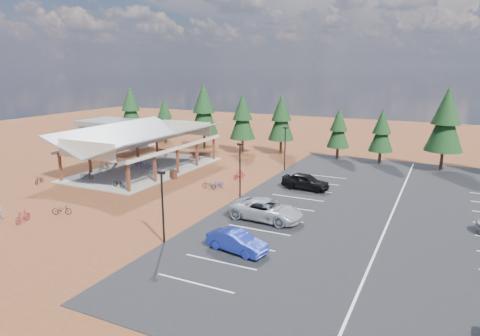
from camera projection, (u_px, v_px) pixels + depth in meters
ground at (184, 196)px, 40.65m from camera, size 140.00×140.00×0.00m
asphalt_lot at (392, 215)px, 35.35m from camera, size 27.00×44.00×0.04m
concrete_pad at (146, 169)px, 51.04m from camera, size 10.60×18.60×0.10m
bike_pavilion at (144, 138)px, 50.17m from camera, size 11.65×19.40×4.97m
outbuilding at (118, 133)px, 66.19m from camera, size 11.00×7.00×3.90m
lamp_post_0 at (162, 202)px, 29.09m from camera, size 0.50×0.25×5.14m
lamp_post_1 at (240, 166)px, 39.57m from camera, size 0.50×0.25×5.14m
lamp_post_2 at (285, 145)px, 50.06m from camera, size 0.50×0.25×5.14m
trash_bin_0 at (174, 175)px, 46.58m from camera, size 0.60×0.60×0.90m
trash_bin_1 at (172, 174)px, 46.83m from camera, size 0.60×0.60×0.90m
pine_0 at (131, 108)px, 69.76m from camera, size 3.82×3.82×8.89m
pine_1 at (165, 116)px, 67.32m from camera, size 3.09×3.09×7.19m
pine_2 at (204, 109)px, 62.37m from camera, size 4.15×4.15×9.67m
pine_3 at (243, 117)px, 59.83m from camera, size 3.61×3.61×8.41m
pine_4 at (281, 117)px, 58.90m from camera, size 3.61×3.61×8.41m
pine_5 at (339, 128)px, 55.62m from camera, size 2.94×2.94×6.84m
pine_6 at (382, 131)px, 52.76m from camera, size 2.99×2.99×6.98m
pine_7 at (446, 120)px, 48.98m from camera, size 4.22×4.22×9.84m
bike_0 at (87, 175)px, 46.23m from camera, size 1.67×0.82×0.84m
bike_1 at (104, 167)px, 49.65m from camera, size 1.84×0.62×1.09m
bike_2 at (139, 163)px, 51.96m from camera, size 1.82×0.97×0.91m
bike_3 at (162, 152)px, 58.08m from camera, size 1.79×0.57×1.06m
bike_4 at (118, 183)px, 42.93m from camera, size 1.77×0.91×0.89m
bike_5 at (157, 172)px, 47.10m from camera, size 1.88×1.01×1.09m
bike_6 at (152, 165)px, 50.85m from camera, size 1.80×1.13×0.89m
bike_7 at (194, 157)px, 55.06m from camera, size 1.63×0.68×0.95m
bike_8 at (39, 180)px, 44.74m from camera, size 1.19×1.74×0.87m
bike_11 at (23, 216)px, 33.58m from camera, size 0.83×1.72×0.99m
bike_12 at (62, 210)px, 35.36m from camera, size 1.70×1.24×0.85m
bike_14 at (218, 184)px, 42.99m from camera, size 0.89×1.75×0.88m
bike_15 at (239, 175)px, 46.46m from camera, size 1.10×1.67×0.98m
bike_16 at (209, 185)px, 42.86m from camera, size 1.59×0.58×0.83m
car_1 at (237, 241)px, 28.14m from camera, size 4.43×2.22×1.39m
car_2 at (266, 210)px, 33.99m from camera, size 6.02×2.98×1.64m
car_4 at (306, 181)px, 42.49m from camera, size 4.86×2.27×1.61m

